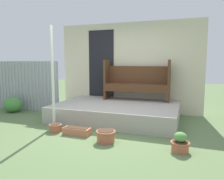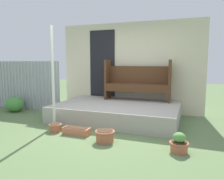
{
  "view_description": "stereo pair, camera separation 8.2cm",
  "coord_description": "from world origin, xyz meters",
  "px_view_note": "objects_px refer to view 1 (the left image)",
  "views": [
    {
      "loc": [
        1.68,
        -4.19,
        1.45
      ],
      "look_at": [
        0.09,
        0.36,
        0.85
      ],
      "focal_mm": 35.0,
      "sensor_mm": 36.0,
      "label": 1
    },
    {
      "loc": [
        1.76,
        -4.16,
        1.45
      ],
      "look_at": [
        0.09,
        0.36,
        0.85
      ],
      "focal_mm": 35.0,
      "sensor_mm": 36.0,
      "label": 2
    }
  ],
  "objects_px": {
    "support_post": "(53,78)",
    "flower_pot_middle": "(106,136)",
    "planter_box_rect": "(77,131)",
    "shrub_by_fence": "(13,105)",
    "flower_pot_left": "(55,127)",
    "bench": "(137,80)",
    "flower_pot_right": "(180,143)"
  },
  "relations": [
    {
      "from": "flower_pot_right",
      "to": "planter_box_rect",
      "type": "bearing_deg",
      "value": 174.62
    },
    {
      "from": "flower_pot_middle",
      "to": "shrub_by_fence",
      "type": "distance_m",
      "value": 3.69
    },
    {
      "from": "planter_box_rect",
      "to": "flower_pot_middle",
      "type": "bearing_deg",
      "value": -14.79
    },
    {
      "from": "planter_box_rect",
      "to": "shrub_by_fence",
      "type": "xyz_separation_m",
      "value": [
        -2.73,
        1.18,
        0.15
      ]
    },
    {
      "from": "flower_pot_middle",
      "to": "shrub_by_fence",
      "type": "bearing_deg",
      "value": 158.31
    },
    {
      "from": "flower_pot_left",
      "to": "flower_pot_middle",
      "type": "height_order",
      "value": "flower_pot_middle"
    },
    {
      "from": "support_post",
      "to": "planter_box_rect",
      "type": "relative_size",
      "value": 4.04
    },
    {
      "from": "bench",
      "to": "flower_pot_right",
      "type": "relative_size",
      "value": 5.57
    },
    {
      "from": "flower_pot_middle",
      "to": "planter_box_rect",
      "type": "height_order",
      "value": "flower_pot_middle"
    },
    {
      "from": "bench",
      "to": "flower_pot_right",
      "type": "bearing_deg",
      "value": -63.19
    },
    {
      "from": "flower_pot_middle",
      "to": "planter_box_rect",
      "type": "bearing_deg",
      "value": 165.21
    },
    {
      "from": "flower_pot_middle",
      "to": "shrub_by_fence",
      "type": "xyz_separation_m",
      "value": [
        -3.43,
        1.36,
        0.11
      ]
    },
    {
      "from": "support_post",
      "to": "flower_pot_left",
      "type": "relative_size",
      "value": 8.2
    },
    {
      "from": "flower_pot_left",
      "to": "flower_pot_middle",
      "type": "relative_size",
      "value": 0.74
    },
    {
      "from": "flower_pot_left",
      "to": "planter_box_rect",
      "type": "xyz_separation_m",
      "value": [
        0.52,
        -0.02,
        -0.02
      ]
    },
    {
      "from": "bench",
      "to": "shrub_by_fence",
      "type": "xyz_separation_m",
      "value": [
        -3.46,
        -0.96,
        -0.73
      ]
    },
    {
      "from": "bench",
      "to": "flower_pot_right",
      "type": "xyz_separation_m",
      "value": [
        1.27,
        -2.33,
        -0.82
      ]
    },
    {
      "from": "shrub_by_fence",
      "to": "support_post",
      "type": "bearing_deg",
      "value": -24.01
    },
    {
      "from": "flower_pot_left",
      "to": "shrub_by_fence",
      "type": "height_order",
      "value": "shrub_by_fence"
    },
    {
      "from": "flower_pot_right",
      "to": "flower_pot_left",
      "type": "bearing_deg",
      "value": 175.3
    },
    {
      "from": "flower_pot_left",
      "to": "support_post",
      "type": "bearing_deg",
      "value": 127.82
    },
    {
      "from": "shrub_by_fence",
      "to": "flower_pot_right",
      "type": "bearing_deg",
      "value": -16.12
    },
    {
      "from": "bench",
      "to": "flower_pot_right",
      "type": "distance_m",
      "value": 2.78
    },
    {
      "from": "shrub_by_fence",
      "to": "flower_pot_left",
      "type": "bearing_deg",
      "value": -27.66
    },
    {
      "from": "support_post",
      "to": "planter_box_rect",
      "type": "distance_m",
      "value": 1.3
    },
    {
      "from": "planter_box_rect",
      "to": "shrub_by_fence",
      "type": "height_order",
      "value": "shrub_by_fence"
    },
    {
      "from": "support_post",
      "to": "bench",
      "type": "height_order",
      "value": "support_post"
    },
    {
      "from": "support_post",
      "to": "flower_pot_middle",
      "type": "height_order",
      "value": "support_post"
    },
    {
      "from": "flower_pot_left",
      "to": "flower_pot_middle",
      "type": "bearing_deg",
      "value": -9.48
    },
    {
      "from": "support_post",
      "to": "flower_pot_right",
      "type": "height_order",
      "value": "support_post"
    },
    {
      "from": "bench",
      "to": "planter_box_rect",
      "type": "bearing_deg",
      "value": -110.6
    },
    {
      "from": "bench",
      "to": "flower_pot_left",
      "type": "bearing_deg",
      "value": -122.22
    }
  ]
}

